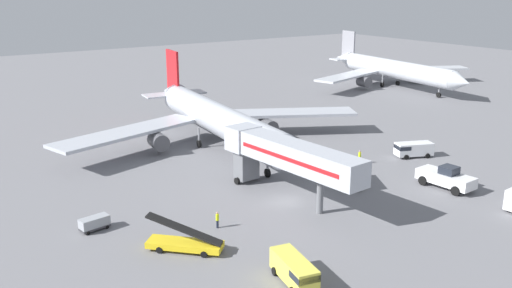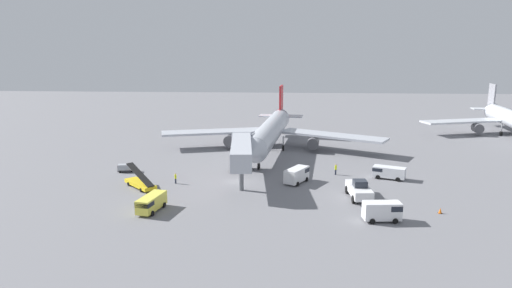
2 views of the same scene
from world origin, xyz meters
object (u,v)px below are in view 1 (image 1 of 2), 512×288
(service_van_near_left, at_px, (349,174))
(service_van_rear_left, at_px, (413,149))
(ground_crew_worker_foreground, at_px, (360,157))
(ground_crew_worker_midground, at_px, (217,219))
(pushback_tug, at_px, (446,178))
(baggage_cart_near_right, at_px, (94,223))
(airplane_at_gate, at_px, (216,118))
(jet_bridge, at_px, (284,154))
(airplane_background, at_px, (392,69))
(belt_loader_truck, at_px, (185,243))
(service_van_mid_left, at_px, (295,270))

(service_van_near_left, height_order, service_van_rear_left, service_van_near_left)
(ground_crew_worker_foreground, height_order, ground_crew_worker_midground, ground_crew_worker_foreground)
(pushback_tug, height_order, baggage_cart_near_right, pushback_tug)
(airplane_at_gate, xyz_separation_m, service_van_near_left, (4.82, -22.61, -2.83))
(service_van_rear_left, xyz_separation_m, ground_crew_worker_midground, (-33.59, -4.86, -0.25))
(jet_bridge, height_order, service_van_near_left, jet_bridge)
(jet_bridge, relative_size, pushback_tug, 2.88)
(baggage_cart_near_right, relative_size, ground_crew_worker_midground, 1.78)
(airplane_at_gate, relative_size, airplane_background, 1.09)
(airplane_at_gate, distance_m, ground_crew_worker_foreground, 21.24)
(service_van_near_left, distance_m, baggage_cart_near_right, 29.22)
(jet_bridge, xyz_separation_m, ground_crew_worker_foreground, (15.36, 3.87, -4.01))
(service_van_near_left, bearing_deg, service_van_rear_left, 12.01)
(belt_loader_truck, distance_m, service_van_near_left, 24.05)
(service_van_rear_left, relative_size, baggage_cart_near_right, 1.83)
(airplane_background, bearing_deg, airplane_at_gate, -161.50)
(belt_loader_truck, height_order, service_van_rear_left, belt_loader_truck)
(ground_crew_worker_midground, bearing_deg, airplane_at_gate, 59.99)
(airplane_at_gate, xyz_separation_m, service_van_rear_left, (19.53, -19.48, -3.03))
(belt_loader_truck, bearing_deg, service_van_mid_left, -65.22)
(belt_loader_truck, distance_m, ground_crew_worker_midground, 5.40)
(pushback_tug, relative_size, service_van_rear_left, 1.26)
(baggage_cart_near_right, distance_m, ground_crew_worker_midground, 11.77)
(airplane_at_gate, distance_m, belt_loader_truck, 32.97)
(belt_loader_truck, relative_size, service_van_mid_left, 1.12)
(service_van_mid_left, relative_size, ground_crew_worker_midground, 3.36)
(pushback_tug, relative_size, baggage_cart_near_right, 2.31)
(baggage_cart_near_right, bearing_deg, jet_bridge, -9.65)
(jet_bridge, relative_size, baggage_cart_near_right, 6.64)
(pushback_tug, distance_m, service_van_rear_left, 11.98)
(belt_loader_truck, distance_m, service_van_mid_left, 10.93)
(jet_bridge, xyz_separation_m, airplane_background, (61.27, 40.70, -0.98))
(jet_bridge, height_order, service_van_mid_left, jet_bridge)
(belt_loader_truck, bearing_deg, service_van_rear_left, 10.84)
(airplane_at_gate, height_order, belt_loader_truck, airplane_at_gate)
(pushback_tug, distance_m, airplane_background, 65.79)
(jet_bridge, bearing_deg, service_van_near_left, -6.91)
(belt_loader_truck, height_order, airplane_background, airplane_background)
(baggage_cart_near_right, relative_size, airplane_background, 0.07)
(belt_loader_truck, relative_size, ground_crew_worker_midground, 3.75)
(jet_bridge, height_order, belt_loader_truck, jet_bridge)
(service_van_mid_left, bearing_deg, airplane_at_gate, 68.78)
(airplane_at_gate, bearing_deg, pushback_tug, -65.88)
(belt_loader_truck, distance_m, service_van_rear_left, 39.08)
(pushback_tug, bearing_deg, belt_loader_truck, 174.89)
(pushback_tug, bearing_deg, ground_crew_worker_foreground, 99.19)
(airplane_at_gate, bearing_deg, service_van_near_left, -77.98)
(service_van_rear_left, bearing_deg, service_van_near_left, -167.99)
(service_van_rear_left, bearing_deg, pushback_tug, -121.37)
(ground_crew_worker_foreground, bearing_deg, service_van_mid_left, -143.32)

